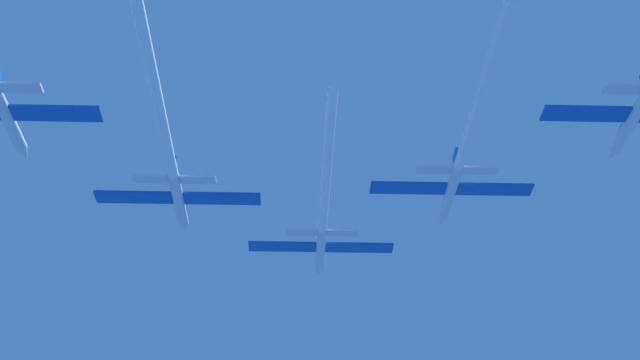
{
  "coord_description": "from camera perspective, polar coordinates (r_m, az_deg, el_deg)",
  "views": [
    {
      "loc": [
        -2.81,
        -106.11,
        -50.31
      ],
      "look_at": [
        -0.06,
        -18.53,
        0.07
      ],
      "focal_mm": 51.66,
      "sensor_mm": 36.0,
      "label": 1
    }
  ],
  "objects": [
    {
      "name": "jet_left_wing",
      "position": [
        94.63,
        -9.44,
        2.07
      ],
      "size": [
        18.43,
        46.53,
        3.05
      ],
      "color": "silver"
    },
    {
      "name": "jet_lead",
      "position": [
        109.31,
        0.21,
        -2.05
      ],
      "size": [
        18.43,
        43.01,
        3.05
      ],
      "color": "silver"
    },
    {
      "name": "jet_right_wing",
      "position": [
        95.94,
        9.16,
        2.73
      ],
      "size": [
        18.43,
        47.23,
        3.05
      ],
      "color": "silver"
    }
  ]
}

